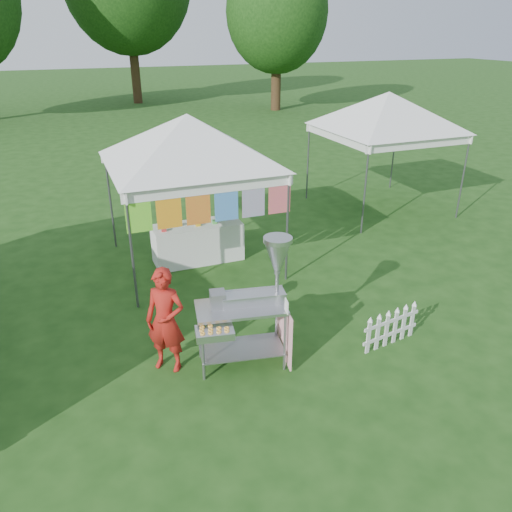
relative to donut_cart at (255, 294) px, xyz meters
name	(u,v)px	position (x,y,z in m)	size (l,w,h in m)	color
ground	(258,355)	(0.10, 0.14, -1.13)	(120.00, 120.00, 0.00)	#1C4213
canopy_main	(187,114)	(0.10, 3.63, 1.86)	(4.24, 4.24, 3.45)	#59595E
canopy_right	(389,92)	(5.60, 5.14, 1.86)	(4.24, 4.24, 3.45)	#59595E
tree_right	(277,12)	(10.10, 22.14, 4.06)	(5.60, 5.60, 8.42)	#371F14
donut_cart	(255,294)	(0.00, 0.00, 0.00)	(1.50, 0.93, 1.91)	gray
vendor	(166,321)	(-1.19, 0.35, -0.35)	(0.56, 0.37, 1.55)	#A41B14
picket_fence	(391,328)	(2.07, -0.35, -0.84)	(1.07, 0.19, 0.56)	silver
display_table	(198,242)	(0.19, 3.69, -0.73)	(1.80, 0.70, 0.80)	white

